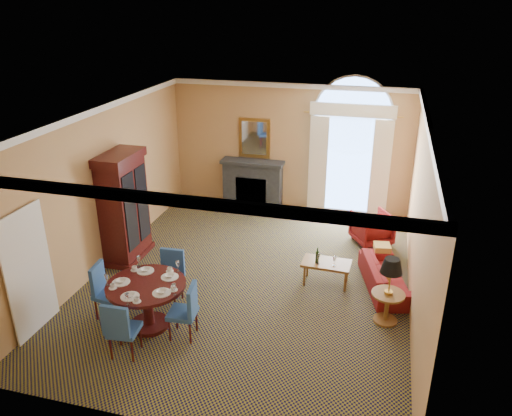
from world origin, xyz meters
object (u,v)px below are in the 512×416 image
(armchair, at_px, (372,228))
(coffee_table, at_px, (326,264))
(armoire, at_px, (124,209))
(dining_table, at_px, (147,295))
(side_table, at_px, (390,282))
(sofa, at_px, (385,276))

(armchair, xyz_separation_m, coffee_table, (-0.75, -2.01, 0.07))
(armoire, bearing_deg, coffee_table, -0.24)
(coffee_table, bearing_deg, armchair, 71.67)
(dining_table, height_order, side_table, side_table)
(sofa, relative_size, armchair, 2.21)
(armoire, bearing_deg, sofa, 1.40)
(sofa, height_order, side_table, side_table)
(side_table, bearing_deg, armchair, 97.72)
(armoire, distance_m, armchair, 5.36)
(armoire, height_order, coffee_table, armoire)
(sofa, distance_m, side_table, 1.20)
(armoire, relative_size, side_table, 1.94)
(dining_table, relative_size, coffee_table, 1.40)
(sofa, relative_size, side_table, 1.47)
(armchair, bearing_deg, armoire, -9.33)
(armoire, height_order, side_table, armoire)
(sofa, bearing_deg, dining_table, 105.71)
(armoire, distance_m, side_table, 5.42)
(sofa, bearing_deg, side_table, 167.57)
(dining_table, height_order, sofa, dining_table)
(armchair, height_order, coffee_table, coffee_table)
(coffee_table, bearing_deg, dining_table, -139.56)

